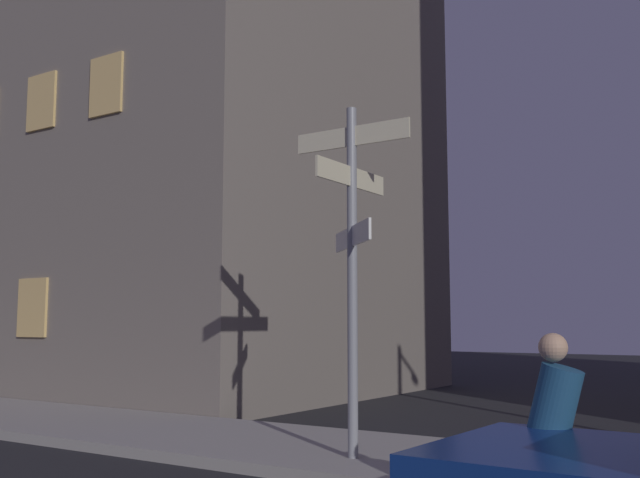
{
  "coord_description": "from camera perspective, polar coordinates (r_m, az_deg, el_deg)",
  "views": [
    {
      "loc": [
        3.48,
        -1.78,
        1.68
      ],
      "look_at": [
        -1.19,
        5.36,
        2.66
      ],
      "focal_mm": 41.54,
      "sensor_mm": 36.0,
      "label": 1
    }
  ],
  "objects": [
    {
      "name": "building_left_block",
      "position": [
        20.65,
        -7.0,
        17.78
      ],
      "size": [
        8.04,
        9.7,
        20.31
      ],
      "color": "slate",
      "rests_on": "ground_plane"
    },
    {
      "name": "cyclist",
      "position": [
        6.03,
        18.23,
        -15.12
      ],
      "size": [
        1.82,
        0.32,
        1.61
      ],
      "color": "black",
      "rests_on": "ground_plane"
    },
    {
      "name": "sidewalk_kerb",
      "position": [
        8.94,
        10.09,
        -16.8
      ],
      "size": [
        40.0,
        2.86,
        0.14
      ],
      "primitive_type": "cube",
      "color": "#9E9991",
      "rests_on": "ground_plane"
    },
    {
      "name": "signpost",
      "position": [
        8.8,
        2.49,
        -0.37
      ],
      "size": [
        1.56,
        1.55,
        4.14
      ],
      "color": "gray",
      "rests_on": "sidewalk_kerb"
    }
  ]
}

